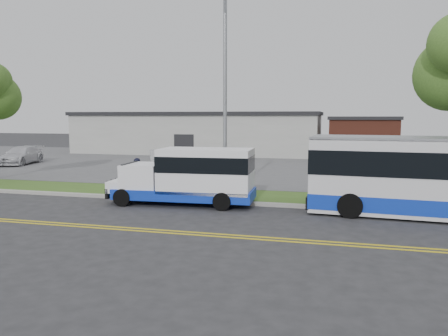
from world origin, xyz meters
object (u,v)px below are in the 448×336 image
(pedestrian, at_px, (137,175))
(parked_car_a, at_px, (160,160))
(streetlight_near, at_px, (225,88))
(shuttle_bus, at_px, (192,175))
(parked_car_b, at_px, (21,155))

(pedestrian, distance_m, parked_car_a, 9.72)
(pedestrian, height_order, parked_car_a, pedestrian)
(streetlight_near, bearing_deg, shuttle_bus, -114.37)
(shuttle_bus, height_order, pedestrian, shuttle_bus)
(pedestrian, height_order, parked_car_b, pedestrian)
(shuttle_bus, xyz_separation_m, pedestrian, (-3.43, 1.55, -0.35))
(parked_car_b, bearing_deg, streetlight_near, -37.22)
(parked_car_a, xyz_separation_m, parked_car_b, (-12.27, 0.60, -0.01))
(streetlight_near, distance_m, parked_car_b, 21.93)
(shuttle_bus, relative_size, pedestrian, 3.76)
(streetlight_near, xyz_separation_m, pedestrian, (-4.37, -0.54, -4.25))
(pedestrian, bearing_deg, streetlight_near, 142.85)
(streetlight_near, distance_m, pedestrian, 6.12)
(streetlight_near, xyz_separation_m, shuttle_bus, (-0.95, -2.09, -3.90))
(streetlight_near, relative_size, pedestrian, 5.39)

